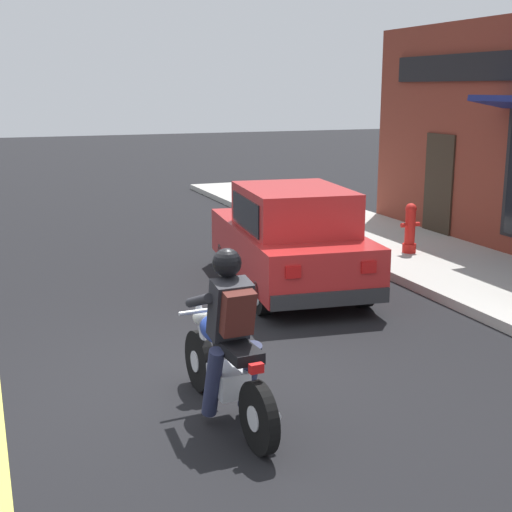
% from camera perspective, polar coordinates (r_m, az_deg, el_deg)
% --- Properties ---
extents(ground_plane, '(80.00, 80.00, 0.00)m').
position_cam_1_polar(ground_plane, '(7.49, -5.96, -10.21)').
color(ground_plane, black).
extents(sidewalk_curb, '(2.60, 22.00, 0.14)m').
position_cam_1_polar(sidewalk_curb, '(12.42, 15.15, -0.72)').
color(sidewalk_curb, '#ADAAA3').
rests_on(sidewalk_curb, ground).
extents(motorcycle_with_rider, '(0.58, 2.02, 1.62)m').
position_cam_1_polar(motorcycle_with_rider, '(6.50, -2.32, -7.49)').
color(motorcycle_with_rider, black).
rests_on(motorcycle_with_rider, ground).
extents(car_hatchback, '(2.07, 3.95, 1.57)m').
position_cam_1_polar(car_hatchback, '(10.71, 2.71, 1.36)').
color(car_hatchback, black).
rests_on(car_hatchback, ground).
extents(fire_hydrant, '(0.36, 0.24, 0.88)m').
position_cam_1_polar(fire_hydrant, '(12.81, 12.22, 2.16)').
color(fire_hydrant, red).
rests_on(fire_hydrant, sidewalk_curb).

